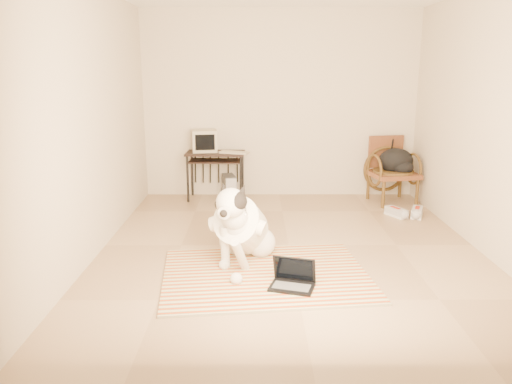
{
  "coord_description": "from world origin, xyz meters",
  "views": [
    {
      "loc": [
        -0.37,
        -5.13,
        1.88
      ],
      "look_at": [
        -0.36,
        -0.57,
        0.74
      ],
      "focal_mm": 35.0,
      "sensor_mm": 36.0,
      "label": 1
    }
  ],
  "objects_px": {
    "crt_monitor": "(205,141)",
    "pc_tower": "(229,187)",
    "dog": "(242,228)",
    "laptop": "(293,280)",
    "backpack": "(397,162)",
    "rattan_chair": "(391,170)",
    "computer_desk": "(215,159)"
  },
  "relations": [
    {
      "from": "crt_monitor",
      "to": "computer_desk",
      "type": "bearing_deg",
      "value": -27.34
    },
    {
      "from": "laptop",
      "to": "rattan_chair",
      "type": "xyz_separation_m",
      "value": [
        1.62,
        2.93,
        0.38
      ]
    },
    {
      "from": "dog",
      "to": "laptop",
      "type": "distance_m",
      "value": 0.82
    },
    {
      "from": "laptop",
      "to": "computer_desk",
      "type": "relative_size",
      "value": 0.51
    },
    {
      "from": "dog",
      "to": "rattan_chair",
      "type": "bearing_deg",
      "value": 48.03
    },
    {
      "from": "dog",
      "to": "rattan_chair",
      "type": "height_order",
      "value": "rattan_chair"
    },
    {
      "from": "rattan_chair",
      "to": "backpack",
      "type": "height_order",
      "value": "rattan_chair"
    },
    {
      "from": "computer_desk",
      "to": "rattan_chair",
      "type": "distance_m",
      "value": 2.53
    },
    {
      "from": "crt_monitor",
      "to": "pc_tower",
      "type": "relative_size",
      "value": 0.97
    },
    {
      "from": "computer_desk",
      "to": "crt_monitor",
      "type": "distance_m",
      "value": 0.31
    },
    {
      "from": "crt_monitor",
      "to": "backpack",
      "type": "xyz_separation_m",
      "value": [
        2.74,
        -0.28,
        -0.26
      ]
    },
    {
      "from": "dog",
      "to": "crt_monitor",
      "type": "relative_size",
      "value": 3.14
    },
    {
      "from": "pc_tower",
      "to": "rattan_chair",
      "type": "xyz_separation_m",
      "value": [
        2.33,
        -0.15,
        0.29
      ]
    },
    {
      "from": "dog",
      "to": "pc_tower",
      "type": "xyz_separation_m",
      "value": [
        -0.24,
        2.47,
        -0.18
      ]
    },
    {
      "from": "computer_desk",
      "to": "rattan_chair",
      "type": "xyz_separation_m",
      "value": [
        2.52,
        -0.14,
        -0.13
      ]
    },
    {
      "from": "dog",
      "to": "crt_monitor",
      "type": "distance_m",
      "value": 2.65
    },
    {
      "from": "pc_tower",
      "to": "rattan_chair",
      "type": "relative_size",
      "value": 0.43
    },
    {
      "from": "laptop",
      "to": "computer_desk",
      "type": "bearing_deg",
      "value": 106.31
    },
    {
      "from": "computer_desk",
      "to": "crt_monitor",
      "type": "height_order",
      "value": "crt_monitor"
    },
    {
      "from": "computer_desk",
      "to": "crt_monitor",
      "type": "relative_size",
      "value": 2.17
    },
    {
      "from": "computer_desk",
      "to": "backpack",
      "type": "relative_size",
      "value": 1.78
    },
    {
      "from": "pc_tower",
      "to": "rattan_chair",
      "type": "distance_m",
      "value": 2.35
    },
    {
      "from": "crt_monitor",
      "to": "backpack",
      "type": "height_order",
      "value": "crt_monitor"
    },
    {
      "from": "crt_monitor",
      "to": "pc_tower",
      "type": "xyz_separation_m",
      "value": [
        0.35,
        -0.07,
        -0.68
      ]
    },
    {
      "from": "pc_tower",
      "to": "backpack",
      "type": "height_order",
      "value": "backpack"
    },
    {
      "from": "computer_desk",
      "to": "pc_tower",
      "type": "bearing_deg",
      "value": 2.51
    },
    {
      "from": "laptop",
      "to": "rattan_chair",
      "type": "bearing_deg",
      "value": 61.11
    },
    {
      "from": "pc_tower",
      "to": "computer_desk",
      "type": "bearing_deg",
      "value": -177.49
    },
    {
      "from": "computer_desk",
      "to": "laptop",
      "type": "bearing_deg",
      "value": -73.69
    },
    {
      "from": "computer_desk",
      "to": "rattan_chair",
      "type": "relative_size",
      "value": 0.92
    },
    {
      "from": "rattan_chair",
      "to": "laptop",
      "type": "bearing_deg",
      "value": -118.89
    },
    {
      "from": "dog",
      "to": "backpack",
      "type": "height_order",
      "value": "dog"
    }
  ]
}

